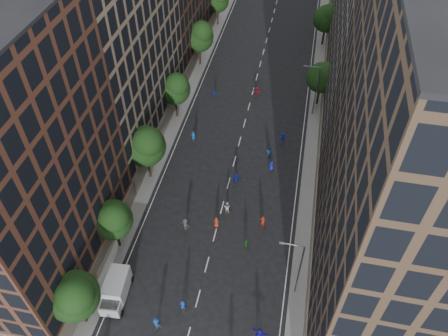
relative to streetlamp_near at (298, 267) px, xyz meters
name	(u,v)px	position (x,y,z in m)	size (l,w,h in m)	color
ground	(244,125)	(-10.37, 28.00, -5.17)	(240.00, 240.00, 0.00)	black
sidewalk_left	(184,89)	(-22.37, 35.50, -5.09)	(4.00, 105.00, 0.15)	slate
sidewalk_right	(321,106)	(1.63, 35.50, -5.09)	(4.00, 105.00, 0.15)	slate
bldg_left_a	(7,169)	(-29.37, -1.00, 9.83)	(14.00, 22.00, 30.00)	#532E1F
bldg_left_b	(100,31)	(-29.37, 23.00, 11.83)	(14.00, 26.00, 34.00)	#887059
bldg_right_a	(418,175)	(8.63, 3.00, 12.83)	(14.00, 30.00, 36.00)	#4A3727
bldg_right_b	(392,30)	(8.63, 32.00, 11.33)	(14.00, 28.00, 33.00)	#6F655B
tree_left_0	(74,296)	(-21.38, -8.15, 0.79)	(5.20, 5.20, 8.83)	black
tree_left_1	(113,219)	(-21.39, 1.86, 0.38)	(4.80, 4.80, 8.21)	black
tree_left_2	(146,145)	(-21.36, 13.83, 1.19)	(5.60, 5.60, 9.45)	black
tree_left_3	(175,88)	(-21.38, 27.85, 0.65)	(5.00, 5.00, 8.58)	black
tree_left_4	(200,36)	(-21.37, 43.84, 0.93)	(5.40, 5.40, 9.08)	black
tree_right_a	(323,76)	(1.02, 35.85, 0.46)	(5.00, 5.00, 8.39)	black
tree_right_b	(328,17)	(1.02, 55.85, 0.79)	(5.20, 5.20, 8.83)	black
streetlamp_near	(298,267)	(0.00, 0.00, 0.00)	(2.64, 0.22, 9.06)	#595B60
streetlamp_far	(315,88)	(0.00, 33.00, 0.00)	(2.64, 0.22, 9.06)	#595B60
cargo_van	(116,290)	(-19.31, -4.54, -3.70)	(2.88, 5.41, 2.78)	silver
skater_1	(183,306)	(-11.62, -4.63, -4.21)	(0.70, 0.46, 1.92)	#133C9A
skater_3	(157,324)	(-13.79, -7.15, -4.25)	(1.18, 0.68, 1.83)	navy
skater_4	(125,281)	(-18.87, -3.05, -4.23)	(1.10, 0.46, 1.88)	#123B98
skater_5	(260,334)	(-2.95, -6.10, -4.23)	(1.73, 0.55, 1.87)	#1D17BC
skater_6	(216,222)	(-10.44, 7.32, -4.37)	(0.78, 0.51, 1.59)	#A7351B
skater_7	(263,222)	(-4.66, 8.47, -4.20)	(0.71, 0.46, 1.94)	maroon
skater_8	(227,207)	(-9.58, 9.93, -4.27)	(0.87, 0.68, 1.80)	beige
skater_9	(185,224)	(-14.20, 6.08, -4.21)	(1.24, 0.71, 1.92)	#39383D
skater_10	(246,244)	(-6.18, 4.71, -4.33)	(0.98, 0.41, 1.67)	#1A581F
skater_11	(236,179)	(-9.37, 15.22, -4.29)	(1.63, 0.52, 1.76)	#1423A9
skater_12	(271,166)	(-4.84, 18.87, -4.39)	(0.76, 0.50, 1.56)	#161CB3
skater_13	(193,137)	(-17.39, 22.64, -4.26)	(0.66, 0.43, 1.81)	blue
skater_14	(269,152)	(-5.59, 21.71, -4.34)	(0.80, 0.62, 1.65)	#124692
skater_15	(283,138)	(-3.87, 25.06, -4.30)	(1.13, 0.65, 1.75)	#1522AA
skater_16	(214,95)	(-16.59, 34.10, -4.42)	(0.88, 0.37, 1.50)	#1632B7
skater_17	(257,92)	(-9.54, 36.04, -4.21)	(1.77, 0.56, 1.91)	maroon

